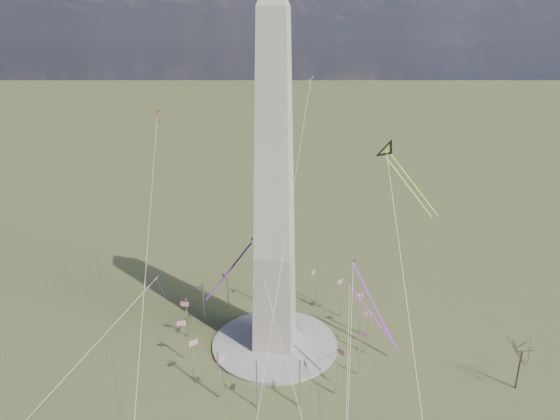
# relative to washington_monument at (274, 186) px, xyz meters

# --- Properties ---
(ground) EXTENTS (2000.00, 2000.00, 0.00)m
(ground) POSITION_rel_washington_monument_xyz_m (0.00, 0.00, -47.95)
(ground) COLOR #4B5229
(ground) RESTS_ON ground
(plaza) EXTENTS (36.00, 36.00, 0.80)m
(plaza) POSITION_rel_washington_monument_xyz_m (0.00, 0.00, -47.55)
(plaza) COLOR #B0ADA1
(plaza) RESTS_ON ground
(washington_monument) EXTENTS (15.56, 15.56, 100.00)m
(washington_monument) POSITION_rel_washington_monument_xyz_m (0.00, 0.00, 0.00)
(washington_monument) COLOR #B0A193
(washington_monument) RESTS_ON plaza
(flagpole_ring) EXTENTS (54.40, 54.40, 13.00)m
(flagpole_ring) POSITION_rel_washington_monument_xyz_m (-0.00, -0.00, -40.68)
(flagpole_ring) COLOR silver
(flagpole_ring) RESTS_ON ground
(tree_near) EXTENTS (9.38, 9.38, 16.41)m
(tree_near) POSITION_rel_washington_monument_xyz_m (63.41, -9.14, -36.25)
(tree_near) COLOR #413527
(tree_near) RESTS_ON ground
(kite_delta_black) EXTENTS (17.62, 18.76, 17.29)m
(kite_delta_black) POSITION_rel_washington_monument_xyz_m (29.40, 15.72, 5.92)
(kite_delta_black) COLOR black
(kite_delta_black) RESTS_ON ground
(kite_diamond_purple) EXTENTS (1.72, 2.74, 8.58)m
(kite_diamond_purple) POSITION_rel_washington_monument_xyz_m (-32.36, -2.52, -27.77)
(kite_diamond_purple) COLOR navy
(kite_diamond_purple) RESTS_ON ground
(kite_streamer_left) EXTENTS (10.60, 16.38, 12.70)m
(kite_streamer_left) POSITION_rel_washington_monument_xyz_m (24.61, -13.27, -20.84)
(kite_streamer_left) COLOR red
(kite_streamer_left) RESTS_ON ground
(kite_streamer_mid) EXTENTS (11.10, 16.37, 12.86)m
(kite_streamer_mid) POSITION_rel_washington_monument_xyz_m (-11.25, 2.30, -23.27)
(kite_streamer_mid) COLOR red
(kite_streamer_mid) RESTS_ON ground
(kite_streamer_right) EXTENTS (15.26, 13.97, 13.39)m
(kite_streamer_right) POSITION_rel_washington_monument_xyz_m (25.64, 5.94, -36.73)
(kite_streamer_right) COLOR red
(kite_streamer_right) RESTS_ON ground
(kite_small_red) EXTENTS (1.68, 1.68, 4.86)m
(kite_small_red) POSITION_rel_washington_monument_xyz_m (-42.59, 30.35, 13.32)
(kite_small_red) COLOR red
(kite_small_red) RESTS_ON ground
(kite_small_white) EXTENTS (1.31, 2.14, 4.89)m
(kite_small_white) POSITION_rel_washington_monument_xyz_m (4.97, 41.61, 22.94)
(kite_small_white) COLOR white
(kite_small_white) RESTS_ON ground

